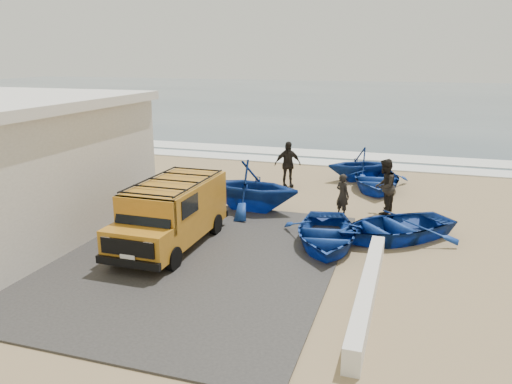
# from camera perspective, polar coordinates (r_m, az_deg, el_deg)

# --- Properties ---
(ground) EXTENTS (160.00, 160.00, 0.00)m
(ground) POSITION_cam_1_polar(r_m,az_deg,el_deg) (15.98, -4.50, -5.00)
(ground) COLOR #9D835B
(slab) EXTENTS (12.00, 10.00, 0.05)m
(slab) POSITION_cam_1_polar(r_m,az_deg,el_deg) (15.19, -14.44, -6.47)
(slab) COLOR #393634
(slab) RESTS_ON ground
(ocean) EXTENTS (180.00, 88.00, 0.01)m
(ocean) POSITION_cam_1_polar(r_m,az_deg,el_deg) (70.30, 13.26, 10.46)
(ocean) COLOR #385166
(ocean) RESTS_ON ground
(surf_line) EXTENTS (180.00, 1.60, 0.06)m
(surf_line) POSITION_cam_1_polar(r_m,az_deg,el_deg) (27.04, 5.14, 3.53)
(surf_line) COLOR white
(surf_line) RESTS_ON ground
(surf_wash) EXTENTS (180.00, 2.20, 0.04)m
(surf_wash) POSITION_cam_1_polar(r_m,az_deg,el_deg) (29.44, 6.22, 4.46)
(surf_wash) COLOR white
(surf_wash) RESTS_ON ground
(parapet) EXTENTS (0.35, 6.00, 0.55)m
(parapet) POSITION_cam_1_polar(r_m,az_deg,el_deg) (12.08, 12.64, -10.94)
(parapet) COLOR silver
(parapet) RESTS_ON ground
(van) EXTENTS (1.91, 4.66, 2.00)m
(van) POSITION_cam_1_polar(r_m,az_deg,el_deg) (15.00, -9.60, -2.23)
(van) COLOR #BA781C
(van) RESTS_ON ground
(boat_near_left) EXTENTS (3.32, 4.20, 0.78)m
(boat_near_left) POSITION_cam_1_polar(r_m,az_deg,el_deg) (15.14, 7.98, -4.71)
(boat_near_left) COLOR #133996
(boat_near_left) RESTS_ON ground
(boat_near_right) EXTENTS (4.88, 4.73, 0.83)m
(boat_near_right) POSITION_cam_1_polar(r_m,az_deg,el_deg) (16.10, 15.43, -3.82)
(boat_near_right) COLOR #133996
(boat_near_right) RESTS_ON ground
(boat_mid_left) EXTENTS (3.85, 3.41, 1.88)m
(boat_mid_left) POSITION_cam_1_polar(r_m,az_deg,el_deg) (18.20, -0.52, 0.70)
(boat_mid_left) COLOR #133996
(boat_mid_left) RESTS_ON ground
(boat_mid_right) EXTENTS (3.35, 4.37, 0.84)m
(boat_mid_right) POSITION_cam_1_polar(r_m,az_deg,el_deg) (21.87, 13.56, 1.38)
(boat_mid_right) COLOR #133996
(boat_mid_right) RESTS_ON ground
(boat_far_left) EXTENTS (3.75, 3.57, 1.54)m
(boat_far_left) POSITION_cam_1_polar(r_m,az_deg,el_deg) (23.17, 11.73, 3.14)
(boat_far_left) COLOR #133996
(boat_far_left) RESTS_ON ground
(fisherman_front) EXTENTS (0.68, 0.63, 1.55)m
(fisherman_front) POSITION_cam_1_polar(r_m,az_deg,el_deg) (17.84, 9.86, -0.38)
(fisherman_front) COLOR black
(fisherman_front) RESTS_ON ground
(fisherman_middle) EXTENTS (0.95, 1.11, 2.00)m
(fisherman_middle) POSITION_cam_1_polar(r_m,az_deg,el_deg) (18.50, 14.47, 0.63)
(fisherman_middle) COLOR black
(fisherman_middle) RESTS_ON ground
(fisherman_back) EXTENTS (1.26, 1.01, 2.00)m
(fisherman_back) POSITION_cam_1_polar(r_m,az_deg,el_deg) (21.61, 3.63, 3.18)
(fisherman_back) COLOR black
(fisherman_back) RESTS_ON ground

